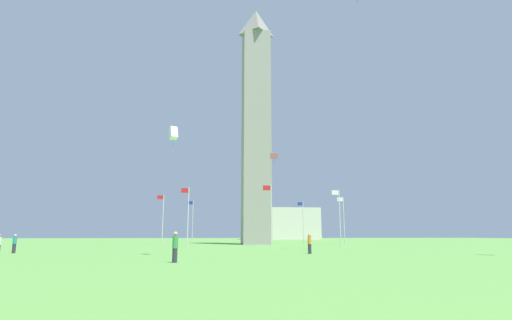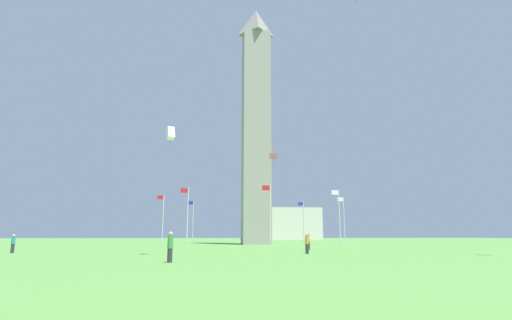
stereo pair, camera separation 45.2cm
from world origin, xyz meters
name	(u,v)px [view 2 (the right image)]	position (x,y,z in m)	size (l,w,h in m)	color
ground_plane	(256,244)	(0.00, 0.00, 0.00)	(260.00, 260.00, 0.00)	#548C3D
obelisk_monument	(256,121)	(0.00, 0.00, 21.15)	(4.65, 4.65, 42.29)	gray
flagpole_n	(163,217)	(15.27, 0.00, 4.41)	(1.12, 0.14, 8.04)	silver
flagpole_ne	(187,214)	(10.81, 10.75, 4.41)	(1.12, 0.14, 8.04)	silver
flagpole_e	(270,212)	(0.06, 15.21, 4.41)	(1.12, 0.14, 8.04)	silver
flagpole_se	(339,215)	(-10.69, 10.75, 4.41)	(1.12, 0.14, 8.04)	silver
flagpole_s	(344,218)	(-15.15, 0.00, 4.41)	(1.12, 0.14, 8.04)	silver
flagpole_sw	(303,220)	(-10.69, -10.75, 4.41)	(1.12, 0.14, 8.04)	silver
flagpole_w	(247,221)	(0.06, -15.21, 4.41)	(1.12, 0.14, 8.04)	silver
flagpole_nw	(193,220)	(10.81, -10.75, 4.41)	(1.12, 0.14, 8.04)	silver
person_green_shirt	(170,247)	(10.15, 42.09, 0.88)	(0.32, 0.32, 1.76)	#2D2D38
person_gray_shirt	(308,241)	(-2.93, 23.15, 0.88)	(0.32, 0.32, 1.78)	#2D2D38
person_teal_shirt	(13,244)	(24.93, 28.26, 0.80)	(0.32, 0.32, 1.62)	#2D2D38
person_orange_shirt	(307,244)	(-0.37, 32.64, 0.85)	(0.32, 0.32, 1.70)	#2D2D38
kite_white_box	(171,133)	(11.12, 34.80, 9.53)	(0.81, 0.98, 2.05)	white
kite_pink_diamond	(274,156)	(-1.10, 11.63, 12.59)	(1.29, 1.08, 2.00)	pink
distant_building	(282,224)	(-17.59, -69.34, 5.25)	(24.59, 13.77, 10.50)	beige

